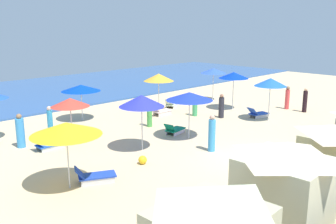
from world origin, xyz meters
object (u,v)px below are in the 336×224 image
object	(u,v)px
lounge_chair_0_0	(94,176)
umbrella_2	(142,101)
beachgoer_3	(149,113)
beachgoer_4	(305,101)
umbrella_3	(270,82)
lounge_chair_3_0	(258,114)
lounge_chair_7_0	(48,145)
cabana_1	(283,189)
lounge_chair_1_1	(171,104)
beachgoer_2	(20,132)
beach_ball_0	(143,160)
umbrella_0	(66,129)
beachgoer_1	(287,98)
beachgoer_6	(50,121)
umbrella_4	(213,71)
lounge_chair_1_0	(161,111)
beachgoer_7	(195,105)
umbrella_7	(70,102)
umbrella_5	(234,75)
beachgoer_0	(212,134)
beachgoer_5	(221,107)
umbrella_8	(81,88)
lounge_chair_6_0	(174,130)
umbrella_1	(159,77)
umbrella_6	(189,96)

from	to	relation	value
lounge_chair_0_0	umbrella_2	xyz separation A→B (m)	(3.66, 1.52, 2.09)
beachgoer_3	beachgoer_4	xyz separation A→B (m)	(9.78, -4.57, -0.01)
umbrella_3	lounge_chair_3_0	world-z (taller)	umbrella_3
lounge_chair_7_0	beachgoer_4	distance (m)	16.59
cabana_1	lounge_chair_7_0	world-z (taller)	cabana_1
lounge_chair_3_0	lounge_chair_7_0	world-z (taller)	lounge_chair_3_0
lounge_chair_1_1	beachgoer_2	xyz separation A→B (m)	(-11.32, -1.19, 0.52)
beach_ball_0	lounge_chair_7_0	bearing A→B (deg)	112.38
umbrella_0	beachgoer_1	distance (m)	17.45
beachgoer_6	umbrella_4	bearing A→B (deg)	-37.09
umbrella_2	beachgoer_2	bearing A→B (deg)	131.26
lounge_chair_1_0	umbrella_2	distance (m)	7.21
beachgoer_4	beach_ball_0	distance (m)	13.96
umbrella_2	beachgoer_4	bearing A→B (deg)	-7.81
lounge_chair_1_0	beachgoer_7	xyz separation A→B (m)	(1.40, -1.64, 0.45)
umbrella_2	beachgoer_3	distance (m)	4.40
umbrella_7	umbrella_5	bearing A→B (deg)	-5.80
lounge_chair_0_0	beachgoer_3	distance (m)	7.95
lounge_chair_7_0	beach_ball_0	xyz separation A→B (m)	(1.88, -4.57, -0.04)
beachgoer_4	cabana_1	bearing A→B (deg)	-7.75
beachgoer_0	beachgoer_5	distance (m)	6.47
umbrella_0	lounge_chair_0_0	size ratio (longest dim) A/B	1.54
cabana_1	beach_ball_0	distance (m)	7.00
umbrella_0	umbrella_8	bearing A→B (deg)	55.27
lounge_chair_0_0	umbrella_8	bearing A→B (deg)	-2.59
lounge_chair_6_0	lounge_chair_7_0	xyz separation A→B (m)	(-5.98, 2.43, -0.02)
lounge_chair_6_0	umbrella_8	xyz separation A→B (m)	(-1.88, 6.01, 1.75)
lounge_chair_1_0	beachgoer_0	size ratio (longest dim) A/B	0.80
umbrella_0	beach_ball_0	world-z (taller)	umbrella_0
umbrella_3	cabana_1	bearing A→B (deg)	-148.05
umbrella_4	beachgoer_7	bearing A→B (deg)	-154.00
beachgoer_7	beach_ball_0	xyz separation A→B (m)	(-7.94, -4.06, -0.54)
umbrella_1	umbrella_7	size ratio (longest dim) A/B	1.12
lounge_chair_1_0	beachgoer_6	xyz separation A→B (m)	(-7.24, 0.87, 0.49)
cabana_1	umbrella_6	world-z (taller)	cabana_1
lounge_chair_1_1	umbrella_4	world-z (taller)	umbrella_4
umbrella_4	beachgoer_4	world-z (taller)	umbrella_4
beachgoer_2	umbrella_8	bearing A→B (deg)	124.35
beachgoer_5	beachgoer_6	world-z (taller)	beachgoer_6
lounge_chair_3_0	beachgoer_7	xyz separation A→B (m)	(-2.48, 3.06, 0.46)
beachgoer_5	cabana_1	bearing A→B (deg)	-139.95
lounge_chair_6_0	umbrella_1	bearing A→B (deg)	-45.69
beachgoer_6	lounge_chair_0_0	bearing A→B (deg)	-141.00
umbrella_4	umbrella_8	bearing A→B (deg)	170.19
lounge_chair_0_0	beach_ball_0	xyz separation A→B (m)	(2.49, 0.15, -0.07)
umbrella_0	umbrella_6	size ratio (longest dim) A/B	1.03
lounge_chair_1_0	lounge_chair_6_0	distance (m)	4.32
lounge_chair_1_1	beachgoer_1	world-z (taller)	beachgoer_1
umbrella_0	umbrella_3	bearing A→B (deg)	0.15
umbrella_1	umbrella_6	size ratio (longest dim) A/B	1.05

